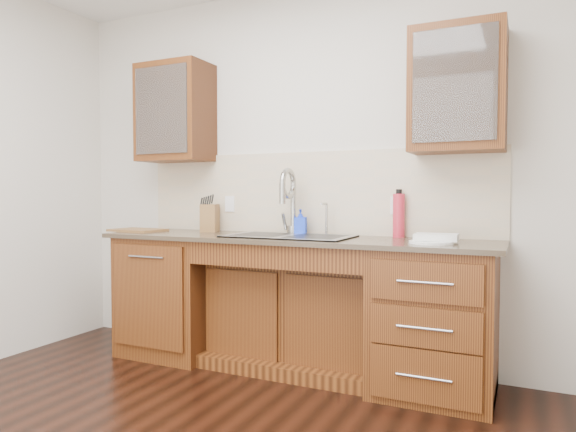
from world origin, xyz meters
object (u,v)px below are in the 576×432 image
at_px(cutting_board, 138,230).
at_px(water_bottle, 399,216).
at_px(knife_block, 210,218).
at_px(plate, 431,242).
at_px(soap_bottle, 300,222).

bearing_deg(cutting_board, water_bottle, 8.45).
bearing_deg(knife_block, cutting_board, -178.72).
bearing_deg(cutting_board, plate, -1.21).
bearing_deg(plate, soap_bottle, 163.17).
relative_size(soap_bottle, knife_block, 0.86).
distance_m(water_bottle, knife_block, 1.43).
xyz_separation_m(water_bottle, cutting_board, (-1.95, -0.29, -0.14)).
height_order(water_bottle, knife_block, water_bottle).
distance_m(soap_bottle, knife_block, 0.74).
xyz_separation_m(knife_block, cutting_board, (-0.52, -0.21, -0.10)).
bearing_deg(water_bottle, plate, -51.58).
height_order(plate, cutting_board, cutting_board).
height_order(soap_bottle, water_bottle, water_bottle).
relative_size(soap_bottle, plate, 0.70).
bearing_deg(plate, water_bottle, 128.42).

